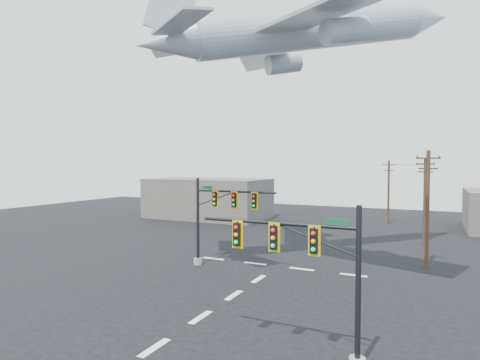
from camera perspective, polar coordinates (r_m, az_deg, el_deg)
The scene contains 10 objects.
ground at distance 23.05m, azimuth -5.62°, elevation -18.86°, with size 120.00×120.00×0.00m, color black.
lane_markings at distance 27.48m, azimuth 0.39°, elevation -15.29°, with size 14.00×21.20×0.01m.
signal_mast_near at distance 17.51m, azimuth 10.39°, elevation -12.64°, with size 7.45×0.73×6.68m.
signal_mast_far at distance 32.36m, azimuth -3.44°, elevation -5.24°, with size 7.23×0.79×7.16m.
utility_pole_a at distance 35.22m, azimuth 25.11°, elevation -3.45°, with size 1.80×0.78×9.40m.
utility_pole_b at distance 44.99m, azimuth 24.79°, elevation -2.56°, with size 1.78×0.52×8.89m.
utility_pole_c at distance 58.94m, azimuth 20.37°, elevation -1.44°, with size 1.79×0.40×8.78m.
power_lines at distance 47.01m, azimuth 23.26°, elevation 2.12°, with size 6.79×23.53×0.32m.
airliner at distance 35.59m, azimuth 10.14°, elevation 20.20°, with size 23.96×24.07×8.38m.
building_left at distance 62.03m, azimuth -4.58°, elevation -2.60°, with size 18.00×10.00×6.00m, color #656159.
Camera 1 is at (11.21, -18.33, 8.33)m, focal length 30.00 mm.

